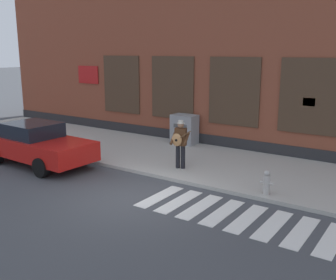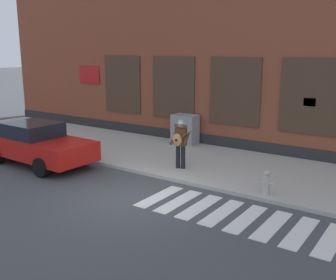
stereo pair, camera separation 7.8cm
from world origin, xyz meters
name	(u,v)px [view 1 (the left image)]	position (x,y,z in m)	size (l,w,h in m)	color
ground_plane	(133,197)	(0.00, 0.00, 0.00)	(160.00, 160.00, 0.00)	#424449
sidewalk	(204,162)	(0.00, 4.13, 0.06)	(28.00, 4.74, 0.12)	#ADAAA3
building_backdrop	(256,36)	(0.00, 8.50, 4.69)	(28.00, 4.06, 9.41)	brown
crosswalk	(247,218)	(3.27, 0.46, 0.01)	(5.78, 1.90, 0.01)	silver
red_car	(37,144)	(-5.04, 0.61, 0.77)	(4.65, 2.08, 1.53)	red
busker	(180,142)	(-0.23, 2.81, 1.07)	(0.77, 0.64, 1.68)	black
utility_box	(184,129)	(-2.08, 6.05, 0.75)	(1.09, 0.71, 1.27)	gray
fire_hydrant	(267,182)	(3.14, 2.11, 0.46)	(0.38, 0.20, 0.70)	#B2ADA8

